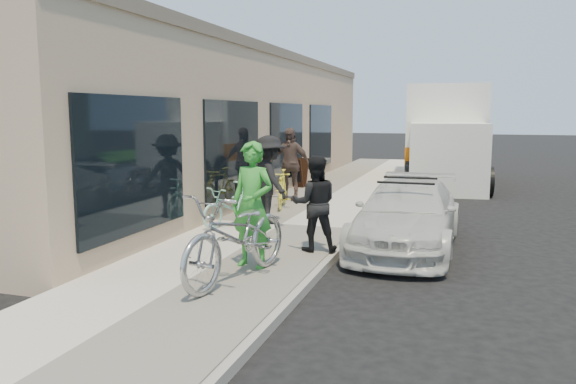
# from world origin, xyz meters

# --- Properties ---
(ground) EXTENTS (120.00, 120.00, 0.00)m
(ground) POSITION_xyz_m (0.00, 0.00, 0.00)
(ground) COLOR black
(ground) RESTS_ON ground
(sidewalk) EXTENTS (3.00, 34.00, 0.15)m
(sidewalk) POSITION_xyz_m (-2.00, 3.00, 0.07)
(sidewalk) COLOR beige
(sidewalk) RESTS_ON ground
(curb) EXTENTS (0.12, 34.00, 0.13)m
(curb) POSITION_xyz_m (-0.45, 3.00, 0.07)
(curb) COLOR gray
(curb) RESTS_ON ground
(storefront) EXTENTS (3.60, 20.00, 4.22)m
(storefront) POSITION_xyz_m (-5.24, 7.99, 2.12)
(storefront) COLOR tan
(storefront) RESTS_ON ground
(bike_rack) EXTENTS (0.24, 0.52, 0.78)m
(bike_rack) POSITION_xyz_m (-3.11, 3.70, 0.62)
(bike_rack) COLOR black
(bike_rack) RESTS_ON sidewalk
(sandwich_board) EXTENTS (0.66, 0.67, 0.88)m
(sandwich_board) POSITION_xyz_m (-3.38, 8.66, 0.60)
(sandwich_board) COLOR black
(sandwich_board) RESTS_ON sidewalk
(sedan_white) EXTENTS (1.80, 4.24, 1.26)m
(sedan_white) POSITION_xyz_m (0.62, 2.23, 0.61)
(sedan_white) COLOR silver
(sedan_white) RESTS_ON ground
(sedan_silver) EXTENTS (1.40, 3.06, 1.02)m
(sedan_silver) POSITION_xyz_m (0.45, 5.36, 0.51)
(sedan_silver) COLOR #9C9DA2
(sedan_silver) RESTS_ON ground
(moving_truck) EXTENTS (3.11, 7.01, 3.35)m
(moving_truck) POSITION_xyz_m (0.81, 12.50, 1.49)
(moving_truck) COLOR white
(moving_truck) RESTS_ON ground
(tandem_bike) EXTENTS (1.27, 2.48, 1.24)m
(tandem_bike) POSITION_xyz_m (-1.32, -0.91, 0.77)
(tandem_bike) COLOR #ABABAD
(tandem_bike) RESTS_ON sidewalk
(woman_rider) EXTENTS (0.75, 0.57, 1.87)m
(woman_rider) POSITION_xyz_m (-1.40, -0.19, 1.08)
(woman_rider) COLOR green
(woman_rider) RESTS_ON sidewalk
(man_standing) EXTENTS (0.93, 0.82, 1.59)m
(man_standing) POSITION_xyz_m (-0.77, 1.04, 0.94)
(man_standing) COLOR black
(man_standing) RESTS_ON sidewalk
(cruiser_bike_a) EXTENTS (0.57, 1.61, 0.95)m
(cruiser_bike_a) POSITION_xyz_m (-2.74, 3.04, 0.62)
(cruiser_bike_a) COLOR #8ED3C4
(cruiser_bike_a) RESTS_ON sidewalk
(cruiser_bike_b) EXTENTS (1.06, 1.61, 0.80)m
(cruiser_bike_b) POSITION_xyz_m (-2.94, 2.57, 0.55)
(cruiser_bike_b) COLOR #8ED3C4
(cruiser_bike_b) RESTS_ON sidewalk
(cruiser_bike_c) EXTENTS (0.74, 1.58, 0.91)m
(cruiser_bike_c) POSITION_xyz_m (-2.63, 4.94, 0.61)
(cruiser_bike_c) COLOR yellow
(cruiser_bike_c) RESTS_ON sidewalk
(bystander_a) EXTENTS (1.32, 1.30, 1.82)m
(bystander_a) POSITION_xyz_m (-2.28, 3.01, 1.06)
(bystander_a) COLOR black
(bystander_a) RESTS_ON sidewalk
(bystander_b) EXTENTS (1.12, 0.49, 1.90)m
(bystander_b) POSITION_xyz_m (-2.82, 6.13, 1.10)
(bystander_b) COLOR brown
(bystander_b) RESTS_ON sidewalk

